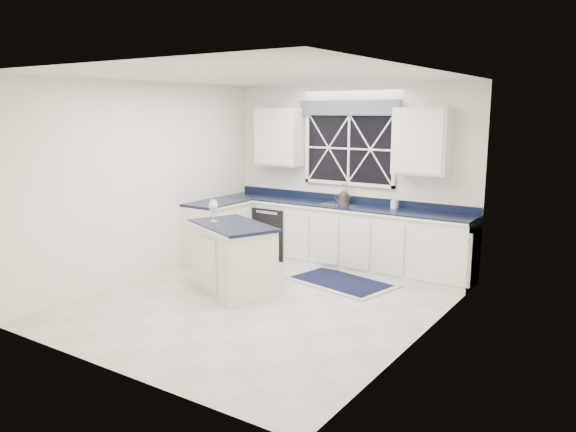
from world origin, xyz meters
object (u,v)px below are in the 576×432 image
Objects in this scene: dishwasher at (279,231)px; wine_glass at (213,207)px; faucet at (346,192)px; kettle at (343,198)px; island at (233,258)px; soap_bottle at (394,203)px.

wine_glass is at bearing -82.31° from dishwasher.
faucet is 0.14m from kettle.
island reaches higher than dishwasher.
island is at bearing -124.57° from soap_bottle.
dishwasher is 2.01m from soap_bottle.
wine_glass is 1.63× the size of soap_bottle.
island is at bearing -96.85° from kettle.
dishwasher is 2.72× the size of faucet.
soap_bottle is at bearing 79.55° from island.
faucet is at bearing 107.28° from kettle.
soap_bottle is (0.81, -0.08, -0.07)m from faucet.
faucet is at bearing 174.48° from soap_bottle.
soap_bottle is (1.66, 1.97, -0.06)m from wine_glass.
faucet is 0.82m from soap_bottle.
dishwasher is 1.93m from island.
wine_glass is (-0.31, -0.01, 0.64)m from island.
wine_glass reaches higher than dishwasher.
wine_glass is (-0.85, -2.05, -0.01)m from faucet.
kettle reaches higher than soap_bottle.
island is 4.94× the size of wine_glass.
kettle is (1.12, 0.07, 0.63)m from dishwasher.
dishwasher is 1.28m from kettle.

